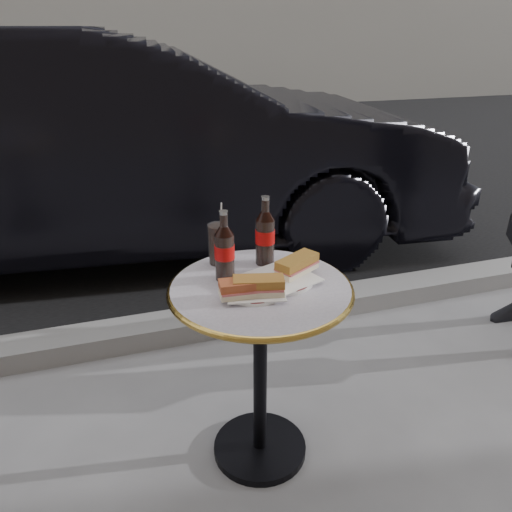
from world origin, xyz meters
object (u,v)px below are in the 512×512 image
object	(u,v)px
parked_car	(124,146)
plate_right	(282,279)
cola_glass	(218,244)
bistro_table	(260,375)
plate_left	(255,291)
cola_bottle_left	(224,246)
cola_bottle_right	(265,230)

from	to	relation	value
parked_car	plate_right	bearing A→B (deg)	-164.76
cola_glass	bistro_table	bearing A→B (deg)	-67.43
plate_right	cola_glass	bearing A→B (deg)	129.57
plate_left	bistro_table	bearing A→B (deg)	47.75
bistro_table	cola_bottle_left	bearing A→B (deg)	139.19
cola_bottle_left	parked_car	bearing A→B (deg)	95.04
plate_left	cola_glass	bearing A→B (deg)	102.96
plate_left	cola_bottle_left	bearing A→B (deg)	119.12
plate_left	cola_glass	world-z (taller)	cola_glass
cola_bottle_left	cola_bottle_right	world-z (taller)	cola_bottle_right
plate_right	parked_car	world-z (taller)	parked_car
cola_bottle_left	plate_right	bearing A→B (deg)	-22.52
cola_bottle_left	cola_bottle_right	bearing A→B (deg)	25.17
bistro_table	cola_glass	distance (m)	0.50
bistro_table	cola_bottle_left	size ratio (longest dim) A/B	2.97
bistro_table	cola_bottle_left	distance (m)	0.51
parked_car	plate_left	bearing A→B (deg)	-167.72
plate_left	plate_right	world-z (taller)	plate_right
parked_car	cola_glass	bearing A→B (deg)	-168.55
cola_bottle_right	parked_car	bearing A→B (deg)	99.87
cola_bottle_right	cola_glass	xyz separation A→B (m)	(-0.16, 0.05, -0.05)
cola_bottle_right	cola_bottle_left	bearing A→B (deg)	-154.83
cola_bottle_left	parked_car	distance (m)	2.14
plate_left	parked_car	size ratio (longest dim) A/B	0.04
bistro_table	parked_car	world-z (taller)	parked_car
cola_bottle_left	cola_glass	bearing A→B (deg)	85.82
bistro_table	cola_bottle_right	size ratio (longest dim) A/B	2.88
bistro_table	cola_glass	size ratio (longest dim) A/B	4.85
plate_left	cola_bottle_left	world-z (taller)	cola_bottle_left
plate_right	cola_glass	size ratio (longest dim) A/B	1.43
plate_right	cola_bottle_left	bearing A→B (deg)	157.48
bistro_table	plate_right	distance (m)	0.38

